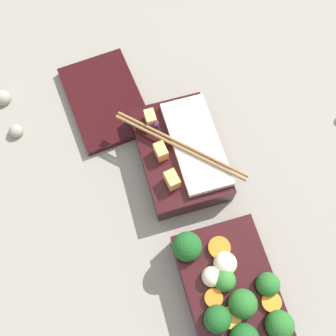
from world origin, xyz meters
name	(u,v)px	position (x,y,z in m)	size (l,w,h in m)	color
ground_plane	(205,222)	(0.00, 0.00, 0.00)	(3.00, 3.00, 0.00)	gray
bento_tray_vegetable	(232,290)	(-0.11, 0.00, 0.03)	(0.19, 0.13, 0.08)	black
bento_tray_rice	(181,153)	(0.11, 0.01, 0.03)	(0.19, 0.17, 0.07)	black
bento_lid	(105,100)	(0.26, 0.10, 0.01)	(0.18, 0.12, 0.01)	black
pebble_0	(16,131)	(0.24, 0.27, 0.01)	(0.02, 0.02, 0.02)	gray
pebble_2	(3,98)	(0.32, 0.28, 0.01)	(0.03, 0.03, 0.03)	gray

